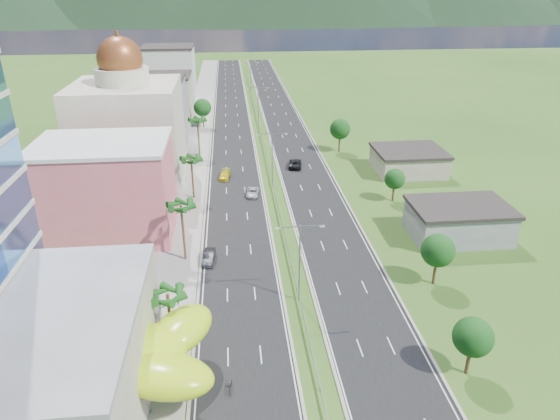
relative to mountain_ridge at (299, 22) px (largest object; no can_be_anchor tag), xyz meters
name	(u,v)px	position (x,y,z in m)	size (l,w,h in m)	color
ground	(311,351)	(-60.00, -450.00, 0.00)	(500.00, 500.00, 0.00)	#2D5119
road_left	(233,131)	(-67.50, -360.00, 0.02)	(11.00, 260.00, 0.04)	black
road_right	(287,130)	(-52.50, -360.00, 0.02)	(11.00, 260.00, 0.04)	black
sidewalk_left	(198,132)	(-77.00, -360.00, 0.06)	(7.00, 260.00, 0.12)	gray
median_guardrail	(264,149)	(-60.00, -378.01, 0.62)	(0.10, 216.06, 0.76)	gray
streetlight_median_b	(300,255)	(-60.00, -440.00, 6.75)	(6.04, 0.25, 11.00)	gray
streetlight_median_c	(272,154)	(-60.00, -400.00, 6.75)	(6.04, 0.25, 11.00)	gray
streetlight_median_d	(258,102)	(-60.00, -355.00, 6.75)	(6.04, 0.25, 11.00)	gray
streetlight_median_e	(251,74)	(-60.00, -310.00, 6.75)	(6.04, 0.25, 11.00)	gray
lime_canopy	(117,353)	(-80.00, -454.00, 4.99)	(18.00, 15.00, 7.40)	#B2DB15
pink_shophouse	(107,191)	(-88.00, -418.00, 7.50)	(20.00, 15.00, 15.00)	#D95969
domed_building	(129,128)	(-88.00, -395.00, 11.35)	(20.00, 20.00, 28.70)	beige
midrise_grey	(152,113)	(-87.00, -370.00, 8.00)	(16.00, 15.00, 16.00)	slate
midrise_beige	(163,100)	(-87.00, -348.00, 6.50)	(16.00, 15.00, 13.00)	#9E9182
midrise_white	(170,76)	(-87.00, -325.00, 9.00)	(16.00, 15.00, 18.00)	silver
shed_near	(458,222)	(-32.00, -425.00, 2.50)	(15.00, 10.00, 5.00)	slate
shed_far	(408,162)	(-30.00, -395.00, 2.20)	(14.00, 12.00, 4.40)	#9E9182
palm_tree_b	(168,297)	(-75.50, -448.00, 7.06)	(3.60, 3.60, 8.10)	#47301C
palm_tree_c	(181,208)	(-75.50, -428.00, 8.50)	(3.60, 3.60, 9.60)	#47301C
palm_tree_d	(191,161)	(-75.50, -405.00, 7.54)	(3.60, 3.60, 8.60)	#47301C
palm_tree_e	(197,122)	(-75.50, -380.00, 8.31)	(3.60, 3.60, 9.40)	#47301C
leafy_tree_lfar	(203,108)	(-75.50, -355.00, 5.58)	(4.90, 4.90, 8.05)	#47301C
leafy_tree_ra	(473,337)	(-44.00, -455.00, 4.78)	(4.20, 4.20, 6.90)	#47301C
leafy_tree_rb	(438,251)	(-41.00, -438.00, 5.18)	(4.55, 4.55, 7.47)	#47301C
leafy_tree_rc	(395,179)	(-38.00, -410.00, 4.37)	(3.85, 3.85, 6.33)	#47301C
leafy_tree_rd	(340,129)	(-42.00, -380.00, 5.58)	(4.90, 4.90, 8.05)	#47301C
mountain_ridge	(299,22)	(0.00, 0.00, 0.00)	(860.00, 140.00, 90.00)	black
car_dark_left	(209,257)	(-72.01, -428.96, 0.80)	(1.61, 4.63, 1.53)	black
car_silver_mid_left	(252,192)	(-64.30, -404.93, 0.69)	(2.16, 4.69, 1.30)	#B9BDC1
car_yellow_far_left	(225,175)	(-69.61, -395.20, 0.76)	(2.02, 4.97, 1.44)	gold
car_dark_far_right	(295,163)	(-54.01, -389.75, 0.86)	(2.72, 5.89, 1.64)	black
motorcycle	(230,385)	(-69.11, -454.94, 0.68)	(0.61, 2.02, 1.29)	black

